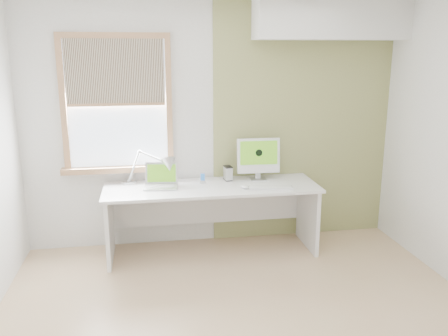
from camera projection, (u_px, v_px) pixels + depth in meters
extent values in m
cube|color=tan|center=(246.00, 324.00, 3.70)|extent=(4.00, 3.50, 0.02)
cube|color=silver|center=(213.00, 125.00, 5.06)|extent=(4.00, 0.02, 2.60)
cube|color=silver|center=(353.00, 274.00, 1.69)|extent=(4.00, 0.02, 2.60)
cube|color=#8B8251|center=(302.00, 123.00, 5.20)|extent=(2.00, 0.02, 2.60)
cube|color=white|center=(331.00, 19.00, 4.80)|extent=(1.60, 0.40, 0.42)
cube|color=tan|center=(63.00, 105.00, 4.71)|extent=(0.06, 0.06, 1.42)
cube|color=tan|center=(169.00, 103.00, 4.88)|extent=(0.06, 0.06, 1.42)
cube|color=tan|center=(113.00, 35.00, 4.63)|extent=(1.00, 0.06, 0.06)
cube|color=tan|center=(120.00, 169.00, 4.95)|extent=(1.20, 0.14, 0.06)
cube|color=#D1E2F9|center=(117.00, 104.00, 4.82)|extent=(1.00, 0.01, 1.30)
cube|color=beige|center=(115.00, 72.00, 4.70)|extent=(0.98, 0.02, 0.65)
cube|color=tan|center=(117.00, 105.00, 4.78)|extent=(0.98, 0.03, 0.03)
cube|color=white|center=(212.00, 187.00, 4.83)|extent=(2.20, 0.70, 0.03)
cube|color=white|center=(109.00, 227.00, 4.75)|extent=(0.04, 0.64, 0.70)
cube|color=white|center=(308.00, 215.00, 5.08)|extent=(0.04, 0.64, 0.70)
cube|color=white|center=(208.00, 202.00, 5.20)|extent=(2.08, 0.02, 0.48)
cylinder|color=#B8BABD|center=(129.00, 182.00, 4.92)|extent=(0.18, 0.18, 0.02)
sphere|color=#B8BABD|center=(129.00, 181.00, 4.92)|extent=(0.05, 0.05, 0.04)
cylinder|color=#B8BABD|center=(134.00, 166.00, 4.88)|extent=(0.15, 0.05, 0.32)
sphere|color=#B8BABD|center=(139.00, 152.00, 4.84)|extent=(0.05, 0.05, 0.04)
cylinder|color=#B8BABD|center=(153.00, 157.00, 4.83)|extent=(0.28, 0.12, 0.12)
sphere|color=#B8BABD|center=(166.00, 162.00, 4.82)|extent=(0.04, 0.04, 0.04)
cone|color=#B8BABD|center=(169.00, 165.00, 4.83)|extent=(0.20, 0.24, 0.20)
cube|color=#B8BABD|center=(161.00, 187.00, 4.76)|extent=(0.36, 0.27, 0.02)
cube|color=#B2B5B7|center=(161.00, 186.00, 4.76)|extent=(0.30, 0.18, 0.00)
cube|color=#B8BABD|center=(162.00, 173.00, 4.84)|extent=(0.34, 0.11, 0.22)
cube|color=#457B15|center=(162.00, 173.00, 4.84)|extent=(0.30, 0.09, 0.18)
cylinder|color=#B8BABD|center=(203.00, 182.00, 4.92)|extent=(0.08, 0.08, 0.02)
cube|color=#B8BABD|center=(203.00, 177.00, 4.91)|extent=(0.05, 0.02, 0.10)
cube|color=#194C99|center=(203.00, 177.00, 4.90)|extent=(0.04, 0.01, 0.07)
cube|color=#B8BABD|center=(228.00, 173.00, 5.03)|extent=(0.09, 0.13, 0.15)
cube|color=black|center=(228.00, 167.00, 5.01)|extent=(0.09, 0.13, 0.01)
cube|color=black|center=(228.00, 180.00, 5.04)|extent=(0.09, 0.13, 0.01)
cube|color=#B8BABD|center=(258.00, 179.00, 5.06)|extent=(0.17, 0.16, 0.01)
cube|color=#B8BABD|center=(258.00, 171.00, 5.07)|extent=(0.06, 0.02, 0.15)
cube|color=white|center=(258.00, 156.00, 5.02)|extent=(0.46, 0.10, 0.38)
cube|color=#457B15|center=(259.00, 153.00, 4.98)|extent=(0.40, 0.04, 0.25)
cylinder|color=black|center=(259.00, 153.00, 4.98)|extent=(0.07, 0.01, 0.07)
cube|color=white|center=(271.00, 188.00, 4.73)|extent=(0.46, 0.19, 0.02)
cube|color=white|center=(271.00, 187.00, 4.73)|extent=(0.42, 0.15, 0.00)
ellipsoid|color=white|center=(245.00, 187.00, 4.73)|extent=(0.10, 0.13, 0.03)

